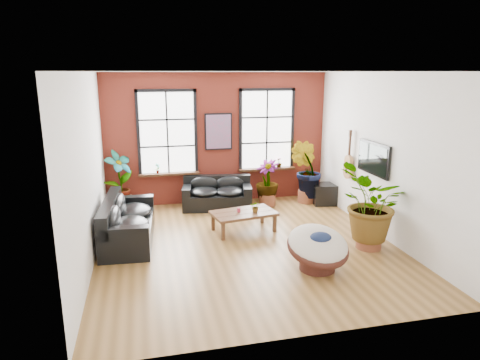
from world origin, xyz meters
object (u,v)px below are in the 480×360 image
Objects in this scene: sofa_left at (126,223)px; coffee_table at (244,214)px; papasan_chair at (318,247)px; sofa_back at (217,194)px.

sofa_left is 1.56× the size of coffee_table.
sofa_back is at bearing 99.49° from papasan_chair.
sofa_back is 1.25× the size of coffee_table.
coffee_table is 1.21× the size of papasan_chair.
sofa_left is 4.05m from papasan_chair.
sofa_left reaches higher than papasan_chair.
sofa_left is 2.56m from coffee_table.
sofa_left is at bearing 170.27° from coffee_table.
sofa_back is 4.20m from papasan_chair.
papasan_chair is (3.42, -2.16, 0.02)m from sofa_left.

